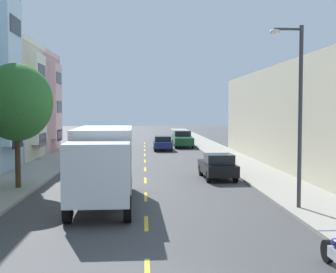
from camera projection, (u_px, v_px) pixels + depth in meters
The scene contains 14 objects.
ground_plane at pixel (145, 157), 39.11m from camera, with size 160.00×160.00×0.00m, color #424244.
sidewalk_left at pixel (57, 159), 36.74m from camera, with size 3.20×120.00×0.14m, color #A39E93.
sidewalk_right at pixel (231, 158), 37.49m from camera, with size 3.20×120.00×0.14m, color #A39E93.
lane_centerline_dashes at pixel (145, 165), 33.63m from camera, with size 0.14×47.20×0.01m.
street_tree_second at pixel (17, 102), 22.69m from camera, with size 3.56×3.56×6.22m.
street_lamp at pixel (297, 103), 17.97m from camera, with size 1.35×0.28×7.19m.
delivery_box_truck at pixel (103, 161), 19.49m from camera, with size 2.57×8.14×3.24m.
parked_pickup_forest at pixel (183, 140), 49.88m from camera, with size 2.16×5.36×1.73m.
parked_hatchback_black at pixel (218, 166), 26.60m from camera, with size 1.84×4.04×1.50m.
parked_hatchback_charcoal at pixel (97, 146), 41.61m from camera, with size 1.80×4.03×1.50m.
parked_suv_silver at pixel (113, 133), 62.38m from camera, with size 2.02×4.83×1.93m.
parked_suv_sky at pixel (86, 152), 33.18m from camera, with size 1.97×4.81×1.93m.
parked_wagon_teal at pixel (180, 136), 56.15m from camera, with size 1.86×4.72×1.50m.
moving_navy_sedan at pixel (163, 143), 45.85m from camera, with size 1.80×4.50×1.43m.
Camera 1 is at (-0.07, -9.00, 4.00)m, focal length 48.78 mm.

